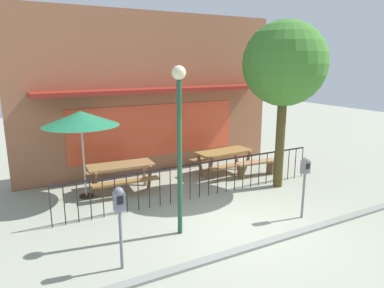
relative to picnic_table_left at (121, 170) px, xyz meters
The scene contains 12 objects.
ground 3.91m from the picnic_table_left, 64.17° to the right, with size 40.00×40.00×0.00m, color gray.
pub_storefront 3.03m from the picnic_table_left, 44.04° to the left, with size 8.84×1.25×5.10m.
patio_fence_front 2.24m from the picnic_table_left, 41.43° to the right, with size 7.45×0.04×0.97m.
picnic_table_left is the anchor object (origin of this frame).
picnic_table_right 3.38m from the picnic_table_left, ahead, with size 1.87×1.46×0.79m.
patio_umbrella 1.81m from the picnic_table_left, behind, with size 1.95×1.95×2.33m.
patio_bench 4.24m from the picnic_table_left, 10.20° to the right, with size 1.42×0.42×0.48m.
parking_meter_near 3.94m from the picnic_table_left, 107.21° to the right, with size 0.18×0.17×1.51m.
parking_meter_far 4.90m from the picnic_table_left, 49.44° to the right, with size 0.18×0.17×1.46m.
street_tree 5.34m from the picnic_table_left, 23.50° to the right, with size 2.30×2.30×4.66m.
street_lamp 3.49m from the picnic_table_left, 83.82° to the right, with size 0.28×0.28×3.48m.
curb_edge 4.62m from the picnic_table_left, 68.47° to the right, with size 12.38×0.20×0.11m, color gray.
Camera 1 is at (-4.38, -5.68, 3.53)m, focal length 32.79 mm.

